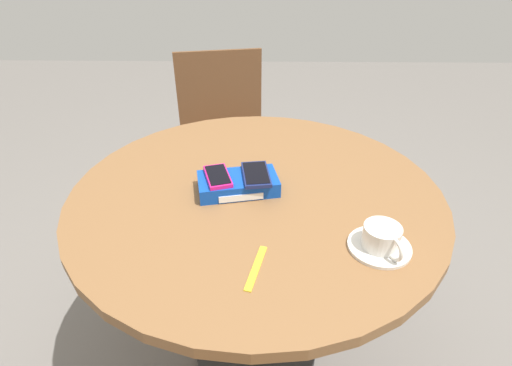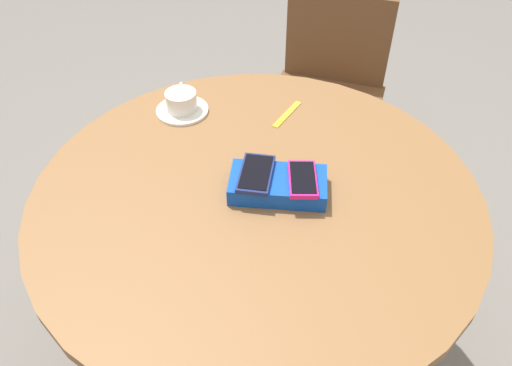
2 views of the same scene
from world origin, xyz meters
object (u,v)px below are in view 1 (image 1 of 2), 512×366
object	(u,v)px
coffee_cup	(382,237)
chair_far_side	(224,141)
phone_magenta	(218,176)
saucer	(379,247)
lanyard_strap	(256,268)
phone_navy	(257,174)
round_table	(256,222)
phone_box	(238,184)

from	to	relation	value
coffee_cup	chair_far_side	bearing A→B (deg)	112.43
phone_magenta	coffee_cup	distance (m)	0.46
phone_magenta	coffee_cup	xyz separation A→B (m)	(0.39, -0.23, -0.01)
saucer	lanyard_strap	distance (m)	0.29
phone_magenta	phone_navy	size ratio (longest dim) A/B	0.94
round_table	saucer	bearing A→B (deg)	-40.11
coffee_cup	phone_magenta	bearing A→B (deg)	149.44
lanyard_strap	phone_box	bearing A→B (deg)	100.29
phone_box	phone_magenta	distance (m)	0.06
phone_navy	coffee_cup	size ratio (longest dim) A/B	1.22
saucer	phone_magenta	bearing A→B (deg)	149.67
phone_box	phone_magenta	size ratio (longest dim) A/B	1.83
round_table	phone_magenta	world-z (taller)	phone_magenta
saucer	round_table	bearing A→B (deg)	139.89
phone_box	phone_navy	bearing A→B (deg)	10.66
phone_box	lanyard_strap	distance (m)	0.31
phone_box	saucer	size ratio (longest dim) A/B	1.64
saucer	coffee_cup	bearing A→B (deg)	-68.45
phone_box	phone_magenta	xyz separation A→B (m)	(-0.05, -0.01, 0.03)
phone_box	coffee_cup	bearing A→B (deg)	-35.04
phone_navy	lanyard_strap	distance (m)	0.32
saucer	coffee_cup	world-z (taller)	coffee_cup
phone_magenta	saucer	bearing A→B (deg)	-30.33
round_table	phone_box	bearing A→B (deg)	-171.36
lanyard_strap	coffee_cup	bearing A→B (deg)	13.40
phone_magenta	saucer	world-z (taller)	phone_magenta
phone_box	lanyard_strap	bearing A→B (deg)	-79.71
phone_navy	lanyard_strap	xyz separation A→B (m)	(0.00, -0.32, -0.05)
phone_navy	round_table	bearing A→B (deg)	-144.51
lanyard_strap	chair_far_side	xyz separation A→B (m)	(-0.18, 1.19, -0.29)
round_table	coffee_cup	xyz separation A→B (m)	(0.29, -0.25, 0.15)
saucer	lanyard_strap	bearing A→B (deg)	-166.01
coffee_cup	phone_navy	bearing A→B (deg)	139.05
coffee_cup	chair_far_side	world-z (taller)	chair_far_side
phone_navy	coffee_cup	world-z (taller)	coffee_cup
coffee_cup	chair_far_side	xyz separation A→B (m)	(-0.47, 1.13, -0.33)
phone_magenta	coffee_cup	bearing A→B (deg)	-30.56
round_table	saucer	size ratio (longest dim) A/B	7.20
round_table	lanyard_strap	size ratio (longest dim) A/B	7.52
phone_magenta	phone_navy	xyz separation A→B (m)	(0.11, 0.02, -0.00)
phone_box	chair_far_side	distance (m)	0.95
phone_magenta	lanyard_strap	xyz separation A→B (m)	(0.11, -0.30, -0.05)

